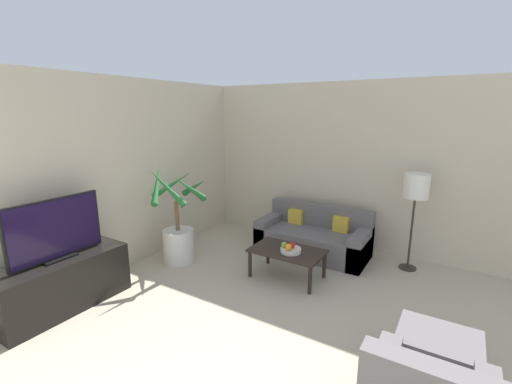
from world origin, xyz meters
TOP-DOWN VIEW (x-y plane):
  - wall_back at (0.00, 5.85)m, footprint 8.39×0.06m
  - wall_left at (-3.42, 2.91)m, footprint 0.06×7.42m
  - tv_console at (-3.08, 2.26)m, footprint 0.53×1.42m
  - television at (-3.07, 2.26)m, footprint 0.18×1.03m
  - potted_palm at (-2.85, 3.89)m, footprint 0.91×0.89m
  - sofa_loveseat at (-1.23, 5.25)m, footprint 1.73×0.80m
  - floor_lamp at (0.17, 5.44)m, footprint 0.34×0.34m
  - coffee_table at (-1.21, 4.28)m, footprint 0.98×0.59m
  - fruit_bowl at (-1.14, 4.23)m, footprint 0.28×0.28m
  - apple_red at (-1.13, 4.25)m, footprint 0.08×0.08m
  - apple_green at (-1.23, 4.22)m, footprint 0.07×0.07m
  - orange_fruit at (-1.13, 4.15)m, footprint 0.09×0.09m
  - ottoman at (0.69, 3.31)m, footprint 0.65×0.53m

SIDE VIEW (x-z plane):
  - ottoman at x=0.69m, z-range 0.00..0.40m
  - sofa_loveseat at x=-1.23m, z-range -0.11..0.63m
  - tv_console at x=-3.08m, z-range 0.00..0.61m
  - coffee_table at x=-1.21m, z-range 0.15..0.55m
  - fruit_bowl at x=-1.14m, z-range 0.40..0.46m
  - potted_palm at x=-2.85m, z-range -0.26..1.23m
  - apple_green at x=-1.23m, z-range 0.46..0.53m
  - apple_red at x=-1.13m, z-range 0.46..0.54m
  - orange_fruit at x=-1.13m, z-range 0.46..0.55m
  - television at x=-3.07m, z-range 0.61..1.31m
  - floor_lamp at x=0.17m, z-range 0.48..1.88m
  - wall_back at x=0.00m, z-range 0.00..2.70m
  - wall_left at x=-3.42m, z-range 0.00..2.70m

